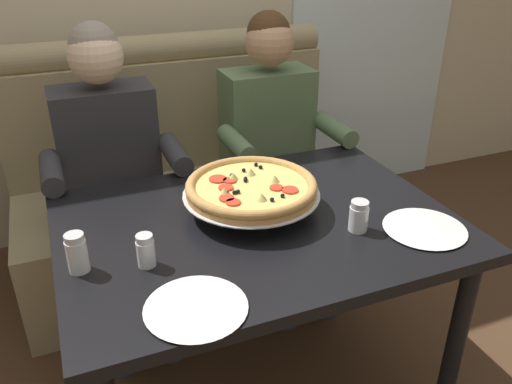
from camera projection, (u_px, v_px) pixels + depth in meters
The scene contains 11 objects.
booth_bench at pixel (187, 194), 2.58m from camera, with size 1.60×0.78×1.13m.
dining_table at pixel (257, 244), 1.70m from camera, with size 1.24×0.90×0.75m.
diner_left at pixel (113, 169), 2.10m from camera, with size 0.54×0.64×1.27m.
diner_right at pixel (276, 144), 2.34m from camera, with size 0.54×0.64×1.27m.
pizza at pixel (251, 188), 1.69m from camera, with size 0.45×0.45×0.12m.
shaker_pepper_flakes at pixel (77, 256), 1.40m from camera, with size 0.06×0.06×0.11m.
shaker_oregano at pixel (146, 253), 1.43m from camera, with size 0.05×0.05×0.10m.
shaker_parmesan at pixel (358, 218), 1.59m from camera, with size 0.06×0.06×0.10m.
plate_near_left at pixel (425, 227), 1.61m from camera, with size 0.26×0.26×0.02m.
plate_near_right at pixel (196, 306), 1.28m from camera, with size 0.26×0.26×0.02m.
patio_chair at pixel (302, 79), 4.02m from camera, with size 0.40×0.40×0.86m.
Camera 1 is at (-0.55, -1.33, 1.59)m, focal length 36.48 mm.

